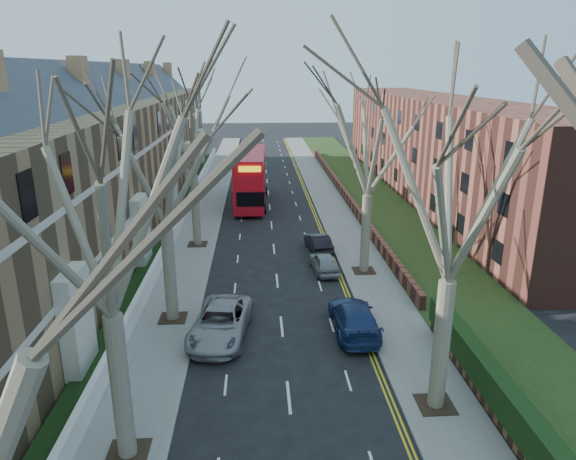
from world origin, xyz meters
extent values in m
cube|color=slate|center=(-6.00, 39.00, 0.06)|extent=(3.00, 102.00, 0.12)
cube|color=slate|center=(6.00, 39.00, 0.06)|extent=(3.00, 102.00, 0.12)
cube|color=olive|center=(-13.80, 31.00, 5.00)|extent=(9.00, 78.00, 10.00)
cube|color=#2F3139|center=(-13.80, 31.00, 11.00)|extent=(4.67, 78.00, 4.67)
cube|color=beige|center=(-9.35, 31.00, 3.50)|extent=(0.12, 78.00, 0.35)
cube|color=beige|center=(-9.35, 31.00, 7.00)|extent=(0.12, 78.00, 0.35)
cube|color=brown|center=(17.50, 43.00, 5.00)|extent=(8.00, 54.00, 10.00)
cube|color=brown|center=(7.70, 43.00, 0.57)|extent=(0.35, 54.00, 0.90)
cube|color=white|center=(-7.65, 31.00, 0.62)|extent=(0.30, 78.00, 1.00)
cube|color=#1D3112|center=(10.50, 39.00, 0.15)|extent=(6.00, 102.00, 0.06)
cylinder|color=#766954|center=(-5.70, 6.00, 2.75)|extent=(0.64, 0.64, 5.25)
cube|color=#2D2116|center=(-5.70, 6.00, 0.14)|extent=(1.40, 1.40, 0.05)
cylinder|color=#766954|center=(-5.70, 16.00, 2.66)|extent=(0.64, 0.64, 5.07)
cube|color=#2D2116|center=(-5.70, 16.00, 0.14)|extent=(1.40, 1.40, 0.05)
cylinder|color=#766954|center=(-5.70, 28.00, 2.75)|extent=(0.60, 0.60, 5.25)
cube|color=#2D2116|center=(-5.70, 28.00, 0.14)|extent=(1.40, 1.40, 0.05)
cylinder|color=#766954|center=(5.70, 8.00, 2.75)|extent=(0.64, 0.64, 5.25)
cube|color=#2D2116|center=(5.70, 8.00, 0.14)|extent=(1.40, 1.40, 0.05)
cylinder|color=#766954|center=(5.70, 22.00, 2.66)|extent=(0.60, 0.60, 5.07)
cube|color=#2D2116|center=(5.70, 22.00, 0.14)|extent=(1.40, 1.40, 0.05)
cube|color=red|center=(-1.77, 40.59, 1.55)|extent=(3.09, 12.06, 2.40)
cube|color=red|center=(-1.77, 40.59, 3.84)|extent=(3.07, 11.46, 2.18)
cube|color=black|center=(-1.77, 40.59, 2.04)|extent=(3.08, 11.10, 0.98)
cube|color=black|center=(-1.77, 40.59, 3.95)|extent=(3.07, 10.87, 0.98)
imported|color=gray|center=(-3.05, 14.11, 0.78)|extent=(3.32, 5.91, 1.56)
imported|color=navy|center=(3.62, 14.28, 0.75)|extent=(2.13, 5.18, 1.50)
imported|color=gray|center=(3.14, 22.35, 0.64)|extent=(1.87, 3.87, 1.27)
imported|color=black|center=(3.22, 26.34, 0.64)|extent=(1.82, 4.04, 1.29)
camera|label=1|loc=(-1.09, -8.75, 12.70)|focal=32.00mm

